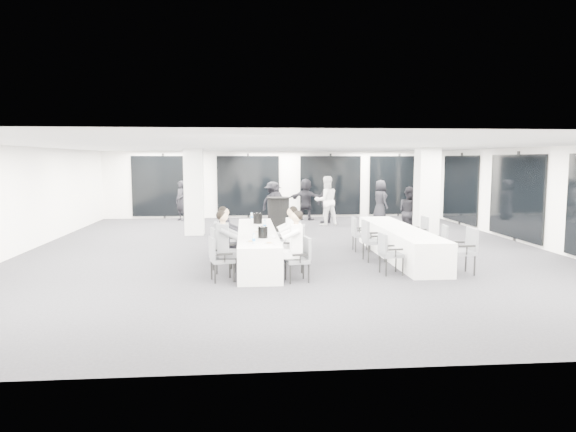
% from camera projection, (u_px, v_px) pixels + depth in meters
% --- Properties ---
extents(room, '(14.04, 16.04, 2.84)m').
position_uv_depth(room, '(315.00, 196.00, 14.96)').
color(room, black).
rests_on(room, ground).
extents(column_left, '(0.60, 0.60, 2.80)m').
position_uv_depth(column_left, '(194.00, 192.00, 16.72)').
color(column_left, silver).
rests_on(column_left, floor).
extents(column_right, '(0.60, 0.60, 2.80)m').
position_uv_depth(column_right, '(427.00, 195.00, 15.13)').
color(column_right, silver).
rests_on(column_right, floor).
extents(banquet_table_main, '(0.90, 5.00, 0.75)m').
position_uv_depth(banquet_table_main, '(257.00, 246.00, 12.37)').
color(banquet_table_main, silver).
rests_on(banquet_table_main, floor).
extents(banquet_table_side, '(0.90, 5.00, 0.75)m').
position_uv_depth(banquet_table_side, '(399.00, 242.00, 12.93)').
color(banquet_table_side, silver).
rests_on(banquet_table_side, floor).
extents(cocktail_table, '(0.84, 0.84, 1.17)m').
position_uv_depth(cocktail_table, '(279.00, 214.00, 17.59)').
color(cocktail_table, black).
rests_on(cocktail_table, floor).
extents(chair_main_left_near, '(0.55, 0.58, 0.91)m').
position_uv_depth(chair_main_left_near, '(218.00, 256.00, 10.34)').
color(chair_main_left_near, '#52545A').
rests_on(chair_main_left_near, floor).
extents(chair_main_left_second, '(0.59, 0.62, 0.97)m').
position_uv_depth(chair_main_left_second, '(220.00, 247.00, 11.19)').
color(chair_main_left_second, '#52545A').
rests_on(chair_main_left_second, floor).
extents(chair_main_left_mid, '(0.51, 0.57, 0.99)m').
position_uv_depth(chair_main_left_mid, '(222.00, 240.00, 12.10)').
color(chair_main_left_mid, '#52545A').
rests_on(chair_main_left_mid, floor).
extents(chair_main_left_fourth, '(0.52, 0.54, 0.86)m').
position_uv_depth(chair_main_left_fourth, '(224.00, 237.00, 12.97)').
color(chair_main_left_fourth, '#52545A').
rests_on(chair_main_left_fourth, floor).
extents(chair_main_left_far, '(0.48, 0.53, 0.89)m').
position_uv_depth(chair_main_left_far, '(225.00, 232.00, 13.74)').
color(chair_main_left_far, '#52545A').
rests_on(chair_main_left_far, floor).
extents(chair_main_right_near, '(0.52, 0.56, 0.90)m').
position_uv_depth(chair_main_right_near, '(301.00, 256.00, 10.33)').
color(chair_main_right_near, '#52545A').
rests_on(chair_main_right_near, floor).
extents(chair_main_right_second, '(0.58, 0.63, 1.02)m').
position_uv_depth(chair_main_right_second, '(296.00, 245.00, 11.28)').
color(chair_main_right_second, '#52545A').
rests_on(chair_main_right_second, floor).
extents(chair_main_right_mid, '(0.60, 0.63, 0.98)m').
position_uv_depth(chair_main_right_mid, '(293.00, 240.00, 12.11)').
color(chair_main_right_mid, '#52545A').
rests_on(chair_main_right_mid, floor).
extents(chair_main_right_fourth, '(0.48, 0.53, 0.91)m').
position_uv_depth(chair_main_right_fourth, '(289.00, 236.00, 13.01)').
color(chair_main_right_fourth, '#52545A').
rests_on(chair_main_right_fourth, floor).
extents(chair_main_right_far, '(0.48, 0.53, 0.90)m').
position_uv_depth(chair_main_right_far, '(286.00, 231.00, 13.95)').
color(chair_main_right_far, '#52545A').
rests_on(chair_main_right_far, floor).
extents(chair_side_left_near, '(0.49, 0.53, 0.88)m').
position_uv_depth(chair_side_left_near, '(388.00, 251.00, 10.96)').
color(chair_side_left_near, '#52545A').
rests_on(chair_side_left_near, floor).
extents(chair_side_left_mid, '(0.53, 0.58, 0.99)m').
position_uv_depth(chair_side_left_mid, '(371.00, 238.00, 12.40)').
color(chair_side_left_mid, '#52545A').
rests_on(chair_side_left_mid, floor).
extents(chair_side_left_far, '(0.47, 0.53, 0.91)m').
position_uv_depth(chair_side_left_far, '(359.00, 232.00, 13.76)').
color(chair_side_left_far, '#52545A').
rests_on(chair_side_left_far, floor).
extents(chair_side_right_near, '(0.51, 0.57, 1.00)m').
position_uv_depth(chair_side_right_near, '(465.00, 248.00, 11.00)').
color(chair_side_right_near, '#52545A').
rests_on(chair_side_right_near, floor).
extents(chair_side_right_mid, '(0.50, 0.54, 0.87)m').
position_uv_depth(chair_side_right_mid, '(439.00, 240.00, 12.43)').
color(chair_side_right_mid, '#52545A').
rests_on(chair_side_right_mid, floor).
extents(chair_side_right_far, '(0.48, 0.54, 0.93)m').
position_uv_depth(chair_side_right_far, '(420.00, 231.00, 13.83)').
color(chair_side_right_far, '#52545A').
rests_on(chair_side_right_far, floor).
extents(seated_guest_a, '(0.50, 0.38, 1.44)m').
position_uv_depth(seated_guest_a, '(226.00, 241.00, 10.34)').
color(seated_guest_a, '#585B60').
rests_on(seated_guest_a, floor).
extents(seated_guest_b, '(0.50, 0.38, 1.44)m').
position_uv_depth(seated_guest_b, '(228.00, 235.00, 11.20)').
color(seated_guest_b, black).
rests_on(seated_guest_b, floor).
extents(seated_guest_c, '(0.50, 0.38, 1.44)m').
position_uv_depth(seated_guest_c, '(293.00, 242.00, 10.27)').
color(seated_guest_c, white).
rests_on(seated_guest_c, floor).
extents(seated_guest_d, '(0.50, 0.38, 1.44)m').
position_uv_depth(seated_guest_d, '(289.00, 235.00, 11.25)').
color(seated_guest_d, white).
rests_on(seated_guest_d, floor).
extents(standing_guest_a, '(0.86, 0.82, 1.84)m').
position_uv_depth(standing_guest_a, '(277.00, 203.00, 18.35)').
color(standing_guest_a, black).
rests_on(standing_guest_a, floor).
extents(standing_guest_b, '(1.11, 0.81, 2.09)m').
position_uv_depth(standing_guest_b, '(326.00, 197.00, 19.09)').
color(standing_guest_b, white).
rests_on(standing_guest_b, floor).
extents(standing_guest_c, '(1.27, 1.29, 1.86)m').
position_uv_depth(standing_guest_c, '(273.00, 201.00, 18.93)').
color(standing_guest_c, black).
rests_on(standing_guest_c, floor).
extents(standing_guest_d, '(1.23, 1.13, 1.84)m').
position_uv_depth(standing_guest_d, '(327.00, 200.00, 19.66)').
color(standing_guest_d, black).
rests_on(standing_guest_d, floor).
extents(standing_guest_e, '(0.77, 1.01, 1.85)m').
position_uv_depth(standing_guest_e, '(380.00, 198.00, 20.51)').
color(standing_guest_e, black).
rests_on(standing_guest_e, floor).
extents(standing_guest_f, '(1.85, 1.48, 1.91)m').
position_uv_depth(standing_guest_f, '(306.00, 197.00, 20.81)').
color(standing_guest_f, black).
rests_on(standing_guest_f, floor).
extents(standing_guest_g, '(0.85, 0.85, 1.82)m').
position_uv_depth(standing_guest_g, '(181.00, 198.00, 20.56)').
color(standing_guest_g, black).
rests_on(standing_guest_g, floor).
extents(standing_guest_h, '(0.78, 1.00, 1.82)m').
position_uv_depth(standing_guest_h, '(410.00, 209.00, 16.16)').
color(standing_guest_h, black).
rests_on(standing_guest_h, floor).
extents(ice_bucket_near, '(0.22, 0.22, 0.25)m').
position_uv_depth(ice_bucket_near, '(263.00, 232.00, 11.17)').
color(ice_bucket_near, black).
rests_on(ice_bucket_near, banquet_table_main).
extents(ice_bucket_far, '(0.25, 0.25, 0.28)m').
position_uv_depth(ice_bucket_far, '(258.00, 218.00, 13.69)').
color(ice_bucket_far, black).
rests_on(ice_bucket_far, banquet_table_main).
extents(water_bottle_a, '(0.06, 0.06, 0.20)m').
position_uv_depth(water_bottle_a, '(254.00, 239.00, 10.42)').
color(water_bottle_a, silver).
rests_on(water_bottle_a, banquet_table_main).
extents(water_bottle_b, '(0.07, 0.07, 0.23)m').
position_uv_depth(water_bottle_b, '(265.00, 225.00, 12.49)').
color(water_bottle_b, silver).
rests_on(water_bottle_b, banquet_table_main).
extents(water_bottle_c, '(0.06, 0.06, 0.20)m').
position_uv_depth(water_bottle_c, '(252.00, 216.00, 14.53)').
color(water_bottle_c, silver).
rests_on(water_bottle_c, banquet_table_main).
extents(plate_a, '(0.19, 0.19, 0.03)m').
position_uv_depth(plate_a, '(251.00, 241.00, 10.64)').
color(plate_a, white).
rests_on(plate_a, banquet_table_main).
extents(plate_b, '(0.19, 0.19, 0.03)m').
position_uv_depth(plate_b, '(269.00, 243.00, 10.44)').
color(plate_b, white).
rests_on(plate_b, banquet_table_main).
extents(plate_c, '(0.22, 0.22, 0.03)m').
position_uv_depth(plate_c, '(258.00, 232.00, 12.03)').
color(plate_c, white).
rests_on(plate_c, banquet_table_main).
extents(wine_glass, '(0.08, 0.08, 0.21)m').
position_uv_depth(wine_glass, '(274.00, 238.00, 10.21)').
color(wine_glass, silver).
rests_on(wine_glass, banquet_table_main).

